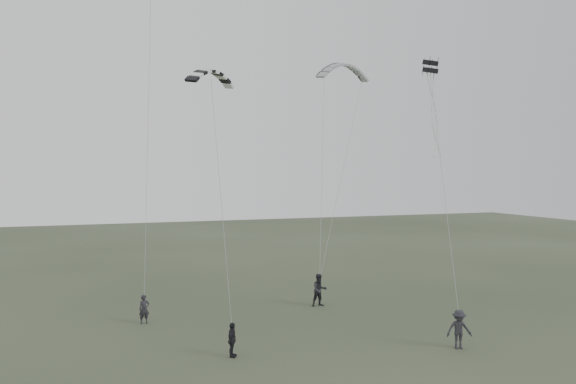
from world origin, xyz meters
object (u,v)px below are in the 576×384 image
object	(u,v)px
flyer_left	(144,309)
flyer_right	(320,290)
flyer_center	(232,340)
flyer_far	(459,329)
kite_box	(430,67)
kite_striped	(211,71)
kite_pale_large	(343,65)

from	to	relation	value
flyer_left	flyer_right	xyz separation A→B (m)	(10.55, 0.37, 0.20)
flyer_center	flyer_far	size ratio (longest dim) A/B	0.85
flyer_center	kite_box	xyz separation A→B (m)	(13.15, 4.24, 13.69)
flyer_right	kite_striped	world-z (taller)	kite_striped
flyer_right	flyer_left	bearing A→B (deg)	-177.35
flyer_right	kite_box	size ratio (longest dim) A/B	2.75
flyer_center	flyer_left	bearing A→B (deg)	55.37
flyer_left	flyer_far	bearing A→B (deg)	-43.54
flyer_left	flyer_far	size ratio (longest dim) A/B	0.86
flyer_right	flyer_center	distance (m)	10.53
flyer_far	kite_box	size ratio (longest dim) A/B	2.53
flyer_center	kite_pale_large	xyz separation A→B (m)	(11.71, 12.95, 15.27)
flyer_left	flyer_center	xyz separation A→B (m)	(3.09, -7.05, -0.02)
kite_pale_large	kite_striped	size ratio (longest dim) A/B	1.44
flyer_center	kite_box	distance (m)	19.45
flyer_left	kite_striped	size ratio (longest dim) A/B	0.56
kite_pale_large	flyer_right	bearing A→B (deg)	-135.54
flyer_far	kite_striped	bearing A→B (deg)	165.71
flyer_far	kite_pale_large	distance (m)	21.67
flyer_center	kite_box	size ratio (longest dim) A/B	2.14
flyer_right	kite_pale_large	distance (m)	16.58
flyer_left	flyer_center	size ratio (longest dim) A/B	1.02
kite_striped	flyer_center	bearing A→B (deg)	-121.04
flyer_right	kite_box	xyz separation A→B (m)	(5.69, -3.18, 13.47)
flyer_left	kite_box	world-z (taller)	kite_box
flyer_center	flyer_far	world-z (taller)	flyer_far
kite_box	flyer_center	bearing A→B (deg)	-175.75
flyer_right	kite_striped	bearing A→B (deg)	-153.74
flyer_right	flyer_center	world-z (taller)	flyer_right
kite_pale_large	flyer_center	bearing A→B (deg)	-140.11
flyer_right	flyer_far	world-z (taller)	flyer_right
flyer_right	flyer_far	bearing A→B (deg)	-73.76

